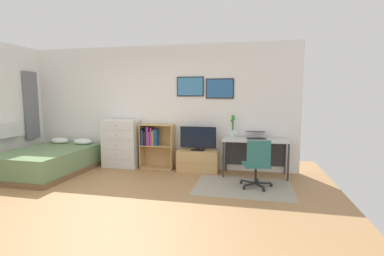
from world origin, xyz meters
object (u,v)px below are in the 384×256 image
at_px(dresser, 121,143).
at_px(television, 198,139).
at_px(laptop, 256,135).
at_px(computer_mouse, 270,139).
at_px(bookshelf, 154,142).
at_px(bamboo_vase, 233,127).
at_px(wine_glass, 236,132).
at_px(tv_stand, 198,161).
at_px(desk, 255,145).
at_px(office_chair, 257,163).
at_px(bed, 50,161).

distance_m(dresser, television, 1.77).
bearing_deg(laptop, television, 173.52).
bearing_deg(computer_mouse, bookshelf, 175.83).
bearing_deg(bamboo_vase, television, -171.02).
relative_size(bookshelf, wine_glass, 5.43).
distance_m(computer_mouse, bamboo_vase, 0.79).
height_order(tv_stand, bamboo_vase, bamboo_vase).
distance_m(dresser, desk, 2.94).
bearing_deg(office_chair, wine_glass, 107.11).
bearing_deg(computer_mouse, bamboo_vase, 163.54).
xyz_separation_m(office_chair, wine_glass, (-0.42, 0.78, 0.42)).
height_order(tv_stand, office_chair, office_chair).
xyz_separation_m(dresser, laptop, (2.95, 0.01, 0.27)).
relative_size(bed, desk, 1.56).
xyz_separation_m(bookshelf, bamboo_vase, (1.72, 0.04, 0.38)).
height_order(bed, office_chair, office_chair).
distance_m(laptop, bamboo_vase, 0.50).
height_order(bookshelf, laptop, bookshelf).
height_order(bed, television, television).
relative_size(tv_stand, computer_mouse, 8.37).
height_order(dresser, laptop, dresser).
bearing_deg(desk, dresser, -179.87).
relative_size(tv_stand, desk, 0.68).
bearing_deg(bed, office_chair, -0.57).
relative_size(bed, bookshelf, 2.04).
bearing_deg(bamboo_vase, dresser, -177.55).
xyz_separation_m(tv_stand, desk, (1.18, -0.01, 0.38)).
bearing_deg(laptop, wine_glass, -172.78).
relative_size(computer_mouse, bamboo_vase, 0.22).
xyz_separation_m(bookshelf, computer_mouse, (2.45, -0.18, 0.18)).
height_order(bed, wine_glass, wine_glass).
bearing_deg(dresser, bed, -148.09).
relative_size(office_chair, computer_mouse, 8.27).
bearing_deg(desk, office_chair, -88.21).
relative_size(dresser, bookshelf, 1.10).
bearing_deg(laptop, computer_mouse, -32.74).
xyz_separation_m(computer_mouse, bamboo_vase, (-0.74, 0.22, 0.20)).
distance_m(television, computer_mouse, 1.46).
bearing_deg(television, dresser, 179.76).
xyz_separation_m(desk, laptop, (0.01, 0.01, 0.20)).
bearing_deg(wine_glass, television, 173.86).
xyz_separation_m(laptop, bamboo_vase, (-0.47, 0.09, 0.15)).
xyz_separation_m(dresser, computer_mouse, (3.21, -0.11, 0.22)).
bearing_deg(television, bamboo_vase, 8.98).
bearing_deg(television, bookshelf, 175.74).
bearing_deg(bamboo_vase, wine_glass, -70.36).
bearing_deg(computer_mouse, bed, -171.56).
height_order(laptop, computer_mouse, laptop).
bearing_deg(computer_mouse, desk, 156.59).
bearing_deg(wine_glass, desk, 14.07).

